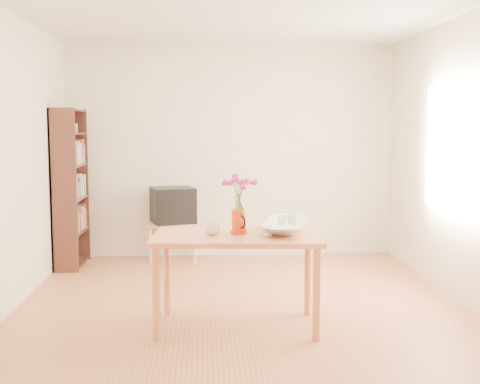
{
  "coord_description": "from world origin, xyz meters",
  "views": [
    {
      "loc": [
        -0.33,
        -5.16,
        1.59
      ],
      "look_at": [
        0.0,
        0.3,
        1.0
      ],
      "focal_mm": 45.0,
      "sensor_mm": 36.0,
      "label": 1
    }
  ],
  "objects": [
    {
      "name": "flowers",
      "position": [
        -0.06,
        -0.47,
        1.1
      ],
      "size": [
        0.22,
        0.22,
        0.32
      ],
      "primitive_type": null,
      "color": "#B92B7D",
      "rests_on": "pitcher"
    },
    {
      "name": "room",
      "position": [
        0.03,
        0.0,
        1.3
      ],
      "size": [
        4.5,
        4.5,
        4.5
      ],
      "color": "#A7613B",
      "rests_on": "ground"
    },
    {
      "name": "bookshelf",
      "position": [
        -1.85,
        1.75,
        0.84
      ],
      "size": [
        0.28,
        0.7,
        1.8
      ],
      "color": "black",
      "rests_on": "ground"
    },
    {
      "name": "bowl",
      "position": [
        0.34,
        -0.37,
        1.0
      ],
      "size": [
        0.67,
        0.67,
        0.51
      ],
      "primitive_type": "imported",
      "rotation": [
        0.0,
        0.0,
        -0.29
      ],
      "color": "white",
      "rests_on": "table"
    },
    {
      "name": "teacup_a",
      "position": [
        0.3,
        -0.37,
        0.95
      ],
      "size": [
        0.08,
        0.08,
        0.07
      ],
      "primitive_type": "imported",
      "rotation": [
        0.0,
        0.0,
        0.12
      ],
      "color": "white",
      "rests_on": "bowl"
    },
    {
      "name": "television",
      "position": [
        -0.7,
        1.98,
        0.67
      ],
      "size": [
        0.58,
        0.56,
        0.42
      ],
      "rotation": [
        0.0,
        0.0,
        0.26
      ],
      "color": "black",
      "rests_on": "tv_stand"
    },
    {
      "name": "tv_stand",
      "position": [
        -0.7,
        1.97,
        0.39
      ],
      "size": [
        0.6,
        0.45,
        0.46
      ],
      "color": "tan",
      "rests_on": "ground"
    },
    {
      "name": "table",
      "position": [
        -0.07,
        -0.5,
        0.66
      ],
      "size": [
        1.36,
        0.84,
        0.75
      ],
      "rotation": [
        0.0,
        0.0,
        -0.07
      ],
      "color": "#BD6940",
      "rests_on": "ground"
    },
    {
      "name": "mug",
      "position": [
        -0.27,
        -0.52,
        0.79
      ],
      "size": [
        0.16,
        0.16,
        0.09
      ],
      "primitive_type": "imported",
      "rotation": [
        0.0,
        0.0,
        3.77
      ],
      "color": "white",
      "rests_on": "table"
    },
    {
      "name": "pitcher",
      "position": [
        -0.06,
        -0.47,
        0.84
      ],
      "size": [
        0.13,
        0.2,
        0.2
      ],
      "rotation": [
        0.0,
        0.0,
        0.35
      ],
      "color": "red",
      "rests_on": "table"
    },
    {
      "name": "teacup_b",
      "position": [
        0.38,
        -0.35,
        0.96
      ],
      "size": [
        0.09,
        0.09,
        0.07
      ],
      "primitive_type": "imported",
      "rotation": [
        0.0,
        0.0,
        1.68
      ],
      "color": "white",
      "rests_on": "bowl"
    }
  ]
}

